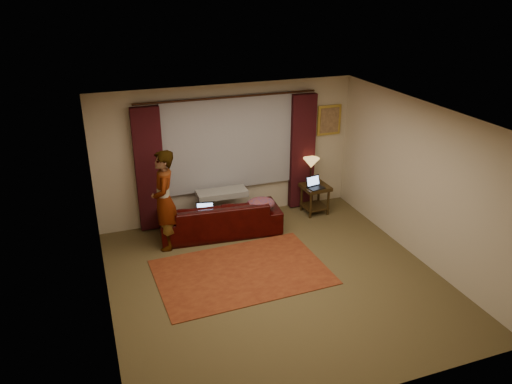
% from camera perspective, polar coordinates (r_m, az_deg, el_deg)
% --- Properties ---
extents(floor, '(5.00, 5.00, 0.01)m').
position_cam_1_polar(floor, '(7.92, 2.30, -10.05)').
color(floor, brown).
rests_on(floor, ground).
extents(ceiling, '(5.00, 5.00, 0.02)m').
position_cam_1_polar(ceiling, '(6.85, 2.64, 8.48)').
color(ceiling, silver).
rests_on(ceiling, ground).
extents(wall_back, '(5.00, 0.02, 2.60)m').
position_cam_1_polar(wall_back, '(9.48, -3.24, 4.51)').
color(wall_back, '#BFB196').
rests_on(wall_back, ground).
extents(wall_front, '(5.00, 0.02, 2.60)m').
position_cam_1_polar(wall_front, '(5.37, 12.76, -12.00)').
color(wall_front, '#BFB196').
rests_on(wall_front, ground).
extents(wall_left, '(0.02, 5.00, 2.60)m').
position_cam_1_polar(wall_left, '(6.83, -17.42, -4.36)').
color(wall_left, '#BFB196').
rests_on(wall_left, ground).
extents(wall_right, '(0.02, 5.00, 2.60)m').
position_cam_1_polar(wall_right, '(8.49, 18.30, 1.02)').
color(wall_right, '#BFB196').
rests_on(wall_right, ground).
extents(sheer_curtain, '(2.50, 0.05, 1.80)m').
position_cam_1_polar(sheer_curtain, '(9.37, -3.16, 5.56)').
color(sheer_curtain, gray).
rests_on(sheer_curtain, wall_back).
extents(drape_left, '(0.50, 0.14, 2.30)m').
position_cam_1_polar(drape_left, '(9.14, -12.07, 2.47)').
color(drape_left, black).
rests_on(drape_left, floor).
extents(drape_right, '(0.50, 0.14, 2.30)m').
position_cam_1_polar(drape_right, '(9.93, 5.30, 4.60)').
color(drape_right, black).
rests_on(drape_right, floor).
extents(curtain_rod, '(0.04, 0.04, 3.40)m').
position_cam_1_polar(curtain_rod, '(9.09, -3.19, 10.76)').
color(curtain_rod, black).
rests_on(curtain_rod, wall_back).
extents(picture_frame, '(0.50, 0.04, 0.60)m').
position_cam_1_polar(picture_frame, '(10.10, 8.35, 8.14)').
color(picture_frame, gold).
rests_on(picture_frame, wall_back).
extents(sofa, '(2.27, 1.14, 0.88)m').
position_cam_1_polar(sofa, '(9.11, -4.18, -2.15)').
color(sofa, black).
rests_on(sofa, floor).
extents(throw_blanket, '(0.95, 0.40, 0.11)m').
position_cam_1_polar(throw_blanket, '(9.20, -3.96, 1.22)').
color(throw_blanket, gray).
rests_on(throw_blanket, sofa).
extents(clothing_pile, '(0.63, 0.55, 0.23)m').
position_cam_1_polar(clothing_pile, '(9.07, 0.51, -1.42)').
color(clothing_pile, brown).
rests_on(clothing_pile, sofa).
extents(laptop_sofa, '(0.39, 0.41, 0.23)m').
position_cam_1_polar(laptop_sofa, '(8.84, -5.84, -2.22)').
color(laptop_sofa, black).
rests_on(laptop_sofa, sofa).
extents(area_rug, '(2.74, 1.88, 0.01)m').
position_cam_1_polar(area_rug, '(8.10, -1.66, -9.12)').
color(area_rug, maroon).
rests_on(area_rug, floor).
extents(end_table, '(0.53, 0.53, 0.59)m').
position_cam_1_polar(end_table, '(10.00, 6.73, -0.81)').
color(end_table, black).
rests_on(end_table, floor).
extents(tiffany_lamp, '(0.40, 0.40, 0.51)m').
position_cam_1_polar(tiffany_lamp, '(9.92, 6.29, 2.45)').
color(tiffany_lamp, olive).
rests_on(tiffany_lamp, end_table).
extents(laptop_table, '(0.36, 0.39, 0.22)m').
position_cam_1_polar(laptop_table, '(9.71, 6.91, 1.04)').
color(laptop_table, black).
rests_on(laptop_table, end_table).
extents(person, '(0.60, 0.60, 1.77)m').
position_cam_1_polar(person, '(8.57, -10.43, -0.97)').
color(person, gray).
rests_on(person, floor).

